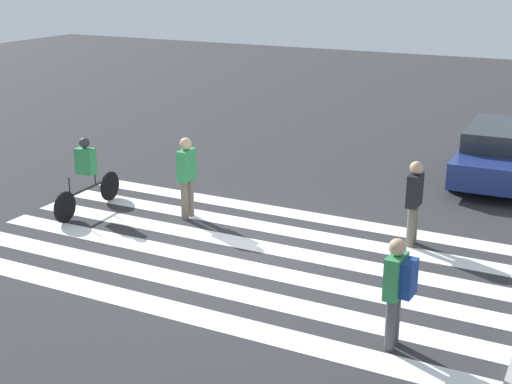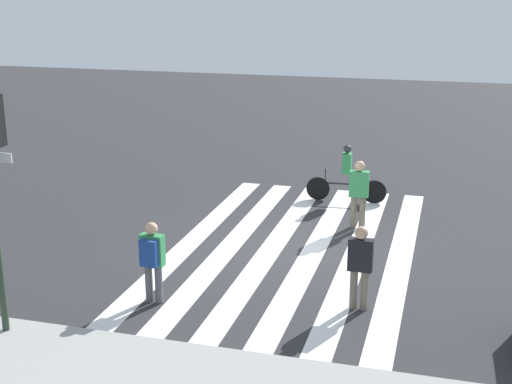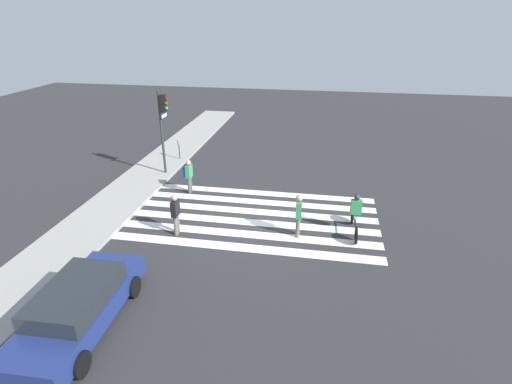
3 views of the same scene
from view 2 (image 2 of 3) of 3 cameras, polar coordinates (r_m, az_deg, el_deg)
ground_plane at (r=16.32m, az=2.97°, el=-4.57°), size 60.00×60.00×0.00m
crosswalk_stripes at (r=16.32m, az=2.97°, el=-4.56°), size 5.34×10.00×0.01m
pedestrian_adult_blue_shirt at (r=13.22m, az=8.33°, el=-5.64°), size 0.45×0.24×1.63m
pedestrian_adult_tall_backpack at (r=13.45m, az=-8.33°, el=-5.16°), size 0.45×0.38×1.60m
pedestrian_adult_yellow_jacket at (r=17.55m, az=8.23°, el=0.12°), size 0.48×0.25×1.70m
cyclist_near_curb at (r=19.65m, az=7.26°, el=1.65°), size 2.21×0.41×1.61m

